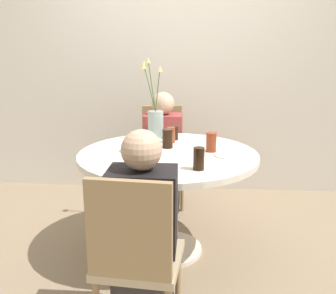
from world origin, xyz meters
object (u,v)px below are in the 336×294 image
at_px(chair_right_flank, 163,149).
at_px(birthday_cake, 139,146).
at_px(drink_glass_3, 171,135).
at_px(drink_glass_4, 174,133).
at_px(chair_left_flank, 135,253).
at_px(side_plate, 227,155).
at_px(drink_glass_0, 199,159).
at_px(person_boy, 143,240).
at_px(flower_vase, 155,119).
at_px(drink_glass_2, 211,142).
at_px(person_guest, 163,155).
at_px(drink_glass_1, 168,139).

bearing_deg(chair_right_flank, birthday_cake, -102.52).
distance_m(drink_glass_3, drink_glass_4, 0.10).
relative_size(chair_left_flank, side_plate, 5.42).
xyz_separation_m(chair_right_flank, birthday_cake, (-0.08, -0.92, 0.26)).
xyz_separation_m(chair_left_flank, drink_glass_0, (0.29, 0.58, 0.30)).
relative_size(side_plate, person_boy, 0.16).
relative_size(flower_vase, side_plate, 3.69).
height_order(drink_glass_3, person_boy, person_boy).
xyz_separation_m(drink_glass_2, person_guest, (-0.40, 0.73, -0.31)).
bearing_deg(birthday_cake, chair_right_flank, 84.81).
height_order(chair_right_flank, birthday_cake, chair_right_flank).
bearing_deg(birthday_cake, drink_glass_1, 29.68).
bearing_deg(drink_glass_4, drink_glass_1, -96.34).
bearing_deg(birthday_cake, chair_left_flank, -82.89).
bearing_deg(drink_glass_3, flower_vase, 131.28).
distance_m(person_guest, person_boy, 1.57).
xyz_separation_m(chair_left_flank, birthday_cake, (-0.12, 0.96, 0.26)).
distance_m(side_plate, drink_glass_1, 0.46).
bearing_deg(person_boy, drink_glass_3, 86.15).
xyz_separation_m(flower_vase, side_plate, (0.54, -0.51, -0.14)).
bearing_deg(drink_glass_3, birthday_cake, -127.71).
xyz_separation_m(drink_glass_3, person_guest, (-0.10, 0.49, -0.31)).
xyz_separation_m(chair_right_flank, drink_glass_3, (0.12, -0.65, 0.29)).
bearing_deg(drink_glass_0, side_plate, 57.19).
distance_m(drink_glass_0, person_guest, 1.23).
bearing_deg(chair_left_flank, person_guest, -84.35).
xyz_separation_m(chair_left_flank, person_boy, (0.01, 0.16, -0.02)).
height_order(side_plate, drink_glass_3, drink_glass_3).
relative_size(chair_left_flank, drink_glass_3, 7.81).
bearing_deg(chair_left_flank, chair_right_flank, -83.78).
distance_m(chair_left_flank, birthday_cake, 1.01).
height_order(chair_left_flank, birthday_cake, chair_left_flank).
height_order(flower_vase, drink_glass_3, flower_vase).
height_order(side_plate, person_boy, person_boy).
distance_m(chair_right_flank, flower_vase, 0.62).
bearing_deg(chair_right_flank, drink_glass_1, -89.71).
bearing_deg(drink_glass_0, person_guest, 105.17).
height_order(chair_right_flank, person_guest, person_guest).
xyz_separation_m(chair_left_flank, person_guest, (-0.02, 1.73, -0.02)).
relative_size(drink_glass_2, drink_glass_3, 1.14).
relative_size(side_plate, drink_glass_0, 1.26).
distance_m(drink_glass_2, person_boy, 0.97).
bearing_deg(drink_glass_3, chair_left_flank, -94.01).
relative_size(person_guest, person_boy, 1.00).
bearing_deg(side_plate, birthday_cake, 172.44).
height_order(chair_left_flank, person_guest, person_guest).
relative_size(birthday_cake, drink_glass_4, 1.98).
distance_m(chair_right_flank, person_guest, 0.16).
height_order(flower_vase, drink_glass_0, flower_vase).
relative_size(flower_vase, person_boy, 0.58).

